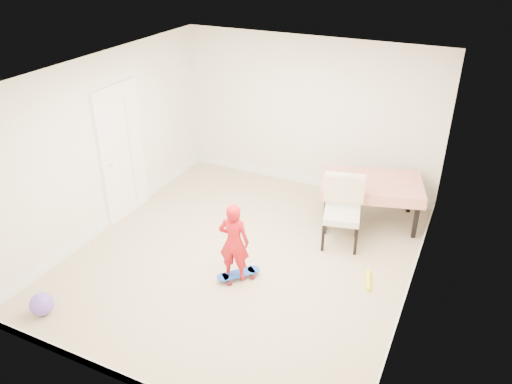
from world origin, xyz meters
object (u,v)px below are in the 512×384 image
at_px(balloon, 42,304).
at_px(dining_table, 370,201).
at_px(child, 234,244).
at_px(dining_chair, 342,213).
at_px(skateboard, 238,276).

bearing_deg(balloon, dining_table, 51.70).
relative_size(child, balloon, 3.89).
xyz_separation_m(dining_table, dining_chair, (-0.21, -0.83, 0.16)).
height_order(dining_chair, skateboard, dining_chair).
distance_m(skateboard, balloon, 2.42).
distance_m(dining_chair, child, 1.71).
relative_size(dining_chair, child, 0.95).
height_order(skateboard, child, child).
bearing_deg(balloon, child, 41.58).
bearing_deg(skateboard, child, 160.74).
xyz_separation_m(dining_table, balloon, (-2.99, -3.79, -0.21)).
height_order(dining_table, balloon, dining_table).
xyz_separation_m(child, balloon, (-1.78, -1.57, -0.40)).
distance_m(dining_table, child, 2.53).
xyz_separation_m(dining_table, skateboard, (-1.17, -2.19, -0.31)).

